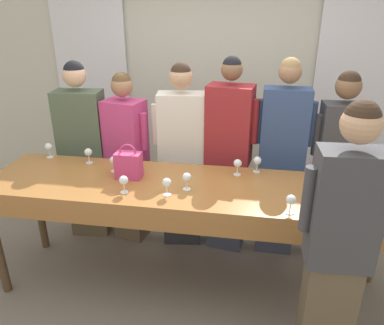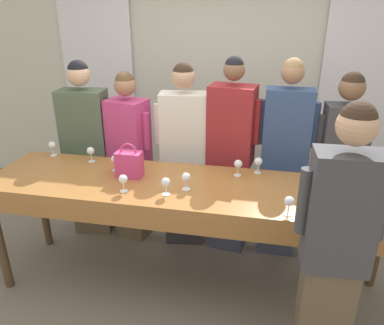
% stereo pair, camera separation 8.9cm
% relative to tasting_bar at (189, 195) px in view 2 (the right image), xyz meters
% --- Properties ---
extents(ground_plane, '(18.00, 18.00, 0.00)m').
position_rel_tasting_bar_xyz_m(ground_plane, '(0.00, 0.02, -0.89)').
color(ground_plane, '#70665B').
extents(wall_back, '(12.00, 0.06, 2.80)m').
position_rel_tasting_bar_xyz_m(wall_back, '(0.00, 1.94, 0.51)').
color(wall_back, beige).
rests_on(wall_back, ground_plane).
extents(curtain_panel_left, '(0.89, 0.03, 2.69)m').
position_rel_tasting_bar_xyz_m(curtain_panel_left, '(-1.53, 1.88, 0.46)').
color(curtain_panel_left, white).
rests_on(curtain_panel_left, ground_plane).
extents(curtain_panel_right, '(0.89, 0.03, 2.69)m').
position_rel_tasting_bar_xyz_m(curtain_panel_right, '(1.53, 1.88, 0.46)').
color(curtain_panel_right, white).
rests_on(curtain_panel_right, ground_plane).
extents(tasting_bar, '(3.20, 0.78, 0.97)m').
position_rel_tasting_bar_xyz_m(tasting_bar, '(0.00, 0.00, 0.00)').
color(tasting_bar, '#9E6633').
rests_on(tasting_bar, ground_plane).
extents(wine_bottle, '(0.08, 0.08, 0.33)m').
position_rel_tasting_bar_xyz_m(wine_bottle, '(0.99, 0.06, 0.20)').
color(wine_bottle, black).
rests_on(wine_bottle, tasting_bar).
extents(handbag, '(0.20, 0.12, 0.28)m').
position_rel_tasting_bar_xyz_m(handbag, '(-0.50, 0.07, 0.19)').
color(handbag, '#C63870').
rests_on(handbag, tasting_bar).
extents(wine_glass_front_mid, '(0.07, 0.07, 0.13)m').
position_rel_tasting_bar_xyz_m(wine_glass_front_mid, '(-0.66, 0.16, 0.18)').
color(wine_glass_front_mid, white).
rests_on(wine_glass_front_mid, tasting_bar).
extents(wine_glass_front_right, '(0.07, 0.07, 0.13)m').
position_rel_tasting_bar_xyz_m(wine_glass_front_right, '(0.34, 0.26, 0.18)').
color(wine_glass_front_right, white).
rests_on(wine_glass_front_right, tasting_bar).
extents(wine_glass_center_left, '(0.07, 0.07, 0.13)m').
position_rel_tasting_bar_xyz_m(wine_glass_center_left, '(-0.45, -0.19, 0.18)').
color(wine_glass_center_left, white).
rests_on(wine_glass_center_left, tasting_bar).
extents(wine_glass_center_mid, '(0.07, 0.07, 0.13)m').
position_rel_tasting_bar_xyz_m(wine_glass_center_mid, '(1.18, 0.00, 0.18)').
color(wine_glass_center_mid, white).
rests_on(wine_glass_center_mid, tasting_bar).
extents(wine_glass_center_right, '(0.07, 0.07, 0.13)m').
position_rel_tasting_bar_xyz_m(wine_glass_center_right, '(-0.01, -0.06, 0.18)').
color(wine_glass_center_right, white).
rests_on(wine_glass_center_right, tasting_bar).
extents(wine_glass_back_left, '(0.07, 0.07, 0.13)m').
position_rel_tasting_bar_xyz_m(wine_glass_back_left, '(1.26, 0.29, 0.18)').
color(wine_glass_back_left, white).
rests_on(wine_glass_back_left, tasting_bar).
extents(wine_glass_back_mid, '(0.07, 0.07, 0.13)m').
position_rel_tasting_bar_xyz_m(wine_glass_back_mid, '(-1.34, 0.36, 0.18)').
color(wine_glass_back_mid, white).
rests_on(wine_glass_back_mid, tasting_bar).
extents(wine_glass_back_right, '(0.07, 0.07, 0.13)m').
position_rel_tasting_bar_xyz_m(wine_glass_back_right, '(0.72, -0.28, 0.18)').
color(wine_glass_back_right, white).
rests_on(wine_glass_back_right, tasting_bar).
extents(wine_glass_near_host, '(0.07, 0.07, 0.13)m').
position_rel_tasting_bar_xyz_m(wine_glass_near_host, '(0.50, 0.34, 0.18)').
color(wine_glass_near_host, white).
rests_on(wine_glass_near_host, tasting_bar).
extents(wine_glass_by_bottle, '(0.07, 0.07, 0.13)m').
position_rel_tasting_bar_xyz_m(wine_glass_by_bottle, '(-0.93, 0.29, 0.18)').
color(wine_glass_by_bottle, white).
rests_on(wine_glass_by_bottle, tasting_bar).
extents(wine_glass_by_handbag, '(0.07, 0.07, 0.13)m').
position_rel_tasting_bar_xyz_m(wine_glass_by_handbag, '(-0.14, -0.17, 0.18)').
color(wine_glass_by_handbag, white).
rests_on(wine_glass_by_handbag, tasting_bar).
extents(guest_olive_jacket, '(0.55, 0.28, 1.78)m').
position_rel_tasting_bar_xyz_m(guest_olive_jacket, '(-1.17, 0.67, 0.02)').
color(guest_olive_jacket, brown).
rests_on(guest_olive_jacket, ground_plane).
extents(guest_pink_top, '(0.47, 0.34, 1.69)m').
position_rel_tasting_bar_xyz_m(guest_pink_top, '(-0.73, 0.67, -0.02)').
color(guest_pink_top, brown).
rests_on(guest_pink_top, ground_plane).
extents(guest_cream_sweater, '(0.54, 0.28, 1.79)m').
position_rel_tasting_bar_xyz_m(guest_cream_sweater, '(-0.19, 0.67, 0.03)').
color(guest_cream_sweater, '#28282D').
rests_on(guest_cream_sweater, ground_plane).
extents(guest_striped_shirt, '(0.51, 0.31, 1.85)m').
position_rel_tasting_bar_xyz_m(guest_striped_shirt, '(0.24, 0.67, 0.05)').
color(guest_striped_shirt, '#383D51').
rests_on(guest_striped_shirt, ground_plane).
extents(guest_navy_coat, '(0.51, 0.21, 1.85)m').
position_rel_tasting_bar_xyz_m(guest_navy_coat, '(0.71, 0.67, 0.07)').
color(guest_navy_coat, '#383D51').
rests_on(guest_navy_coat, ground_plane).
extents(guest_beige_cap, '(0.46, 0.25, 1.75)m').
position_rel_tasting_bar_xyz_m(guest_beige_cap, '(1.18, 0.67, 0.04)').
color(guest_beige_cap, '#473833').
rests_on(guest_beige_cap, ground_plane).
extents(host_pouring, '(0.47, 0.23, 1.82)m').
position_rel_tasting_bar_xyz_m(host_pouring, '(0.96, -0.64, 0.07)').
color(host_pouring, brown).
rests_on(host_pouring, ground_plane).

